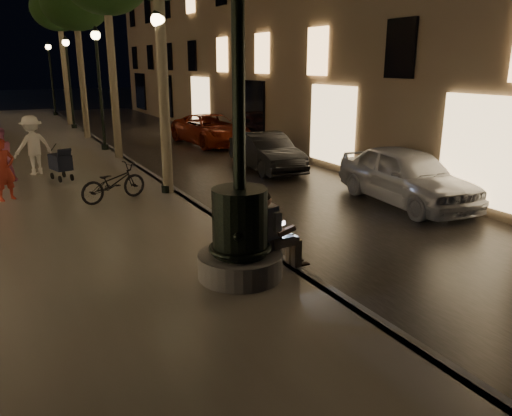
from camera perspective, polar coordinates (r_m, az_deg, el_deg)
ground at (r=20.67m, az=-15.42°, el=5.58°), size 120.00×120.00×0.00m
cobble_lane at (r=21.51m, az=-7.59°, el=6.44°), size 6.00×45.00×0.02m
promenade at (r=20.20m, az=-26.57°, el=4.49°), size 8.00×45.00×0.20m
curb_strip at (r=20.66m, az=-15.44°, el=5.85°), size 0.25×45.00×0.20m
fountain_lamppost at (r=8.03m, az=-1.87°, el=-1.16°), size 1.40×1.40×5.21m
seated_man_laptop at (r=8.38m, az=1.92°, el=-2.36°), size 1.04×0.35×1.41m
tree_third at (r=25.34m, az=-19.98°, el=21.04°), size 3.00×3.00×7.20m
tree_far at (r=31.29m, az=-21.64°, el=20.33°), size 3.00×3.00×7.50m
lamp_curb_a at (r=13.51m, az=-10.81°, el=14.36°), size 0.36×0.36×4.81m
lamp_curb_b at (r=21.28m, az=-17.53°, el=14.49°), size 0.36×0.36×4.81m
lamp_curb_c at (r=29.17m, az=-20.64°, el=14.48°), size 0.36×0.36×4.81m
lamp_curb_d at (r=37.11m, az=-22.42°, el=14.46°), size 0.36×0.36×4.81m
stroller at (r=16.15m, az=-21.44°, el=4.89°), size 0.63×1.09×1.10m
car_front at (r=13.78m, az=16.83°, el=3.57°), size 2.20×4.58×1.51m
car_second at (r=17.41m, az=1.18°, el=6.42°), size 1.71×4.03×1.29m
car_third at (r=23.25m, az=-5.13°, el=8.92°), size 2.53×5.04×1.37m
pedestrian_red at (r=14.29m, az=-26.85°, el=3.95°), size 0.69×0.61×1.60m
pedestrian_pink at (r=16.56m, az=-27.16°, el=5.39°), size 0.91×0.78×1.61m
pedestrian_white at (r=17.26m, az=-24.15°, el=6.55°), size 1.37×1.09×1.86m
bicycle at (r=13.28m, az=-15.99°, el=2.79°), size 1.89×1.12×0.94m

